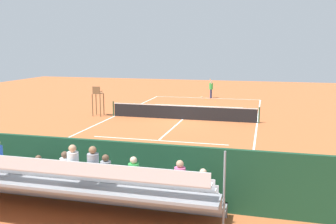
{
  "coord_description": "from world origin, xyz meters",
  "views": [
    {
      "loc": [
        -5.43,
        24.9,
        5.02
      ],
      "look_at": [
        0.0,
        4.0,
        1.2
      ],
      "focal_mm": 40.4,
      "sensor_mm": 36.0,
      "label": 1
    }
  ],
  "objects_px": {
    "courtside_bench": "(144,179)",
    "umpire_chair": "(98,98)",
    "tennis_net": "(183,112)",
    "tennis_racket": "(202,97)",
    "tennis_ball_near": "(215,102)",
    "bleacher_stand": "(74,185)",
    "tennis_ball_far": "(206,99)",
    "equipment_bag": "(98,186)",
    "tennis_player": "(211,88)"
  },
  "relations": [
    {
      "from": "tennis_ball_far",
      "to": "tennis_ball_near",
      "type": "bearing_deg",
      "value": 125.99
    },
    {
      "from": "umpire_chair",
      "to": "tennis_player",
      "type": "bearing_deg",
      "value": -120.0
    },
    {
      "from": "bleacher_stand",
      "to": "tennis_player",
      "type": "bearing_deg",
      "value": -90.54
    },
    {
      "from": "tennis_net",
      "to": "bleacher_stand",
      "type": "bearing_deg",
      "value": 90.37
    },
    {
      "from": "tennis_ball_near",
      "to": "umpire_chair",
      "type": "bearing_deg",
      "value": 50.18
    },
    {
      "from": "bleacher_stand",
      "to": "equipment_bag",
      "type": "relative_size",
      "value": 10.07
    },
    {
      "from": "tennis_net",
      "to": "umpire_chair",
      "type": "height_order",
      "value": "umpire_chair"
    },
    {
      "from": "umpire_chair",
      "to": "tennis_ball_near",
      "type": "xyz_separation_m",
      "value": [
        -7.32,
        -8.78,
        -1.28
      ]
    },
    {
      "from": "umpire_chair",
      "to": "tennis_racket",
      "type": "height_order",
      "value": "umpire_chair"
    },
    {
      "from": "umpire_chair",
      "to": "tennis_player",
      "type": "height_order",
      "value": "umpire_chair"
    },
    {
      "from": "tennis_player",
      "to": "tennis_ball_far",
      "type": "xyz_separation_m",
      "value": [
        0.29,
        1.12,
        -0.98
      ]
    },
    {
      "from": "equipment_bag",
      "to": "tennis_player",
      "type": "height_order",
      "value": "tennis_player"
    },
    {
      "from": "bleacher_stand",
      "to": "tennis_player",
      "type": "height_order",
      "value": "bleacher_stand"
    },
    {
      "from": "bleacher_stand",
      "to": "tennis_racket",
      "type": "bearing_deg",
      "value": -88.5
    },
    {
      "from": "tennis_net",
      "to": "equipment_bag",
      "type": "xyz_separation_m",
      "value": [
        0.06,
        13.4,
        -0.32
      ]
    },
    {
      "from": "bleacher_stand",
      "to": "tennis_ball_far",
      "type": "bearing_deg",
      "value": -89.91
    },
    {
      "from": "umpire_chair",
      "to": "tennis_racket",
      "type": "bearing_deg",
      "value": -115.32
    },
    {
      "from": "tennis_racket",
      "to": "tennis_ball_near",
      "type": "height_order",
      "value": "tennis_ball_near"
    },
    {
      "from": "umpire_chair",
      "to": "equipment_bag",
      "type": "height_order",
      "value": "umpire_chair"
    },
    {
      "from": "courtside_bench",
      "to": "tennis_player",
      "type": "height_order",
      "value": "tennis_player"
    },
    {
      "from": "bleacher_stand",
      "to": "equipment_bag",
      "type": "xyz_separation_m",
      "value": [
        0.17,
        -1.99,
        -0.81
      ]
    },
    {
      "from": "tennis_net",
      "to": "tennis_ball_near",
      "type": "bearing_deg",
      "value": -97.44
    },
    {
      "from": "tennis_net",
      "to": "tennis_ball_far",
      "type": "bearing_deg",
      "value": -90.35
    },
    {
      "from": "tennis_player",
      "to": "tennis_ball_near",
      "type": "distance_m",
      "value": 2.86
    },
    {
      "from": "tennis_ball_far",
      "to": "tennis_net",
      "type": "bearing_deg",
      "value": 89.65
    },
    {
      "from": "tennis_net",
      "to": "umpire_chair",
      "type": "distance_m",
      "value": 6.26
    },
    {
      "from": "tennis_racket",
      "to": "tennis_ball_near",
      "type": "distance_m",
      "value": 3.5
    },
    {
      "from": "tennis_player",
      "to": "tennis_racket",
      "type": "xyz_separation_m",
      "value": [
        0.96,
        -0.47,
        -1.0
      ]
    },
    {
      "from": "tennis_ball_far",
      "to": "tennis_player",
      "type": "bearing_deg",
      "value": -104.53
    },
    {
      "from": "bleacher_stand",
      "to": "courtside_bench",
      "type": "relative_size",
      "value": 5.03
    },
    {
      "from": "tennis_racket",
      "to": "tennis_ball_near",
      "type": "bearing_deg",
      "value": 119.56
    },
    {
      "from": "bleacher_stand",
      "to": "tennis_ball_far",
      "type": "relative_size",
      "value": 137.27
    },
    {
      "from": "umpire_chair",
      "to": "tennis_racket",
      "type": "relative_size",
      "value": 3.66
    },
    {
      "from": "tennis_player",
      "to": "tennis_ball_near",
      "type": "bearing_deg",
      "value": 106.59
    },
    {
      "from": "bleacher_stand",
      "to": "umpire_chair",
      "type": "height_order",
      "value": "bleacher_stand"
    },
    {
      "from": "umpire_chair",
      "to": "tennis_ball_near",
      "type": "relative_size",
      "value": 32.42
    },
    {
      "from": "tennis_racket",
      "to": "courtside_bench",
      "type": "bearing_deg",
      "value": 95.02
    },
    {
      "from": "equipment_bag",
      "to": "tennis_racket",
      "type": "height_order",
      "value": "equipment_bag"
    },
    {
      "from": "tennis_net",
      "to": "tennis_player",
      "type": "height_order",
      "value": "tennis_player"
    },
    {
      "from": "courtside_bench",
      "to": "umpire_chair",
      "type": "bearing_deg",
      "value": -59.2
    },
    {
      "from": "equipment_bag",
      "to": "tennis_ball_near",
      "type": "distance_m",
      "value": 21.99
    },
    {
      "from": "umpire_chair",
      "to": "tennis_ball_near",
      "type": "bearing_deg",
      "value": -129.82
    },
    {
      "from": "tennis_racket",
      "to": "tennis_net",
      "type": "bearing_deg",
      "value": 93.0
    },
    {
      "from": "umpire_chair",
      "to": "equipment_bag",
      "type": "relative_size",
      "value": 2.38
    },
    {
      "from": "tennis_ball_near",
      "to": "tennis_net",
      "type": "bearing_deg",
      "value": 82.56
    },
    {
      "from": "tennis_racket",
      "to": "tennis_ball_near",
      "type": "relative_size",
      "value": 8.86
    },
    {
      "from": "umpire_chair",
      "to": "courtside_bench",
      "type": "relative_size",
      "value": 1.19
    },
    {
      "from": "courtside_bench",
      "to": "tennis_racket",
      "type": "xyz_separation_m",
      "value": [
        2.19,
        -24.87,
        -0.54
      ]
    },
    {
      "from": "equipment_bag",
      "to": "tennis_ball_near",
      "type": "bearing_deg",
      "value": -93.08
    },
    {
      "from": "tennis_ball_near",
      "to": "tennis_ball_far",
      "type": "height_order",
      "value": "same"
    }
  ]
}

